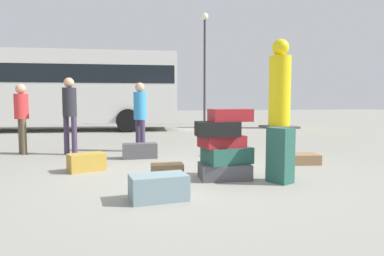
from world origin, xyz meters
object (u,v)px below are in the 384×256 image
at_px(suitcase_brown_foreground_near, 304,159).
at_px(yellow_dummy_statue, 280,89).
at_px(suitcase_slate_white_trunk, 159,187).
at_px(person_bearded_onlooker, 140,111).
at_px(parked_bus, 40,86).
at_px(suitcase_charcoal_upright_blue, 140,151).
at_px(suitcase_maroon_foreground_far, 227,151).
at_px(suitcase_teal_left_side, 280,155).
at_px(suitcase_tan_right_side, 87,162).
at_px(lamp_post, 205,51).
at_px(suitcase_tower, 224,147).
at_px(person_tourist_with_camera, 70,109).
at_px(suitcase_brown_behind_tower, 167,169).
at_px(person_passerby_in_red, 22,112).

relative_size(suitcase_brown_foreground_near, yellow_dummy_statue, 0.13).
height_order(suitcase_slate_white_trunk, person_bearded_onlooker, person_bearded_onlooker).
distance_m(suitcase_brown_foreground_near, parked_bus, 11.23).
bearing_deg(suitcase_charcoal_upright_blue, suitcase_maroon_foreground_far, -6.26).
distance_m(suitcase_slate_white_trunk, person_bearded_onlooker, 4.14).
relative_size(suitcase_slate_white_trunk, parked_bus, 0.06).
distance_m(suitcase_brown_foreground_near, suitcase_slate_white_trunk, 3.45).
relative_size(suitcase_teal_left_side, yellow_dummy_statue, 0.20).
relative_size(yellow_dummy_statue, parked_bus, 0.35).
distance_m(suitcase_tan_right_side, suitcase_brown_foreground_near, 3.97).
relative_size(suitcase_slate_white_trunk, lamp_post, 0.12).
bearing_deg(suitcase_charcoal_upright_blue, parked_bus, 114.01).
xyz_separation_m(suitcase_tower, suitcase_teal_left_side, (0.70, -0.44, -0.08)).
bearing_deg(lamp_post, person_tourist_with_camera, -123.10).
bearing_deg(yellow_dummy_statue, suitcase_maroon_foreground_far, -126.43).
bearing_deg(suitcase_brown_behind_tower, parked_bus, 115.46).
bearing_deg(person_bearded_onlooker, suitcase_slate_white_trunk, -25.63).
relative_size(suitcase_maroon_foreground_far, person_tourist_with_camera, 0.34).
distance_m(person_tourist_with_camera, person_passerby_in_red, 1.11).
xyz_separation_m(suitcase_tower, lamp_post, (3.26, 11.91, 3.27)).
distance_m(suitcase_teal_left_side, suitcase_brown_foreground_near, 1.74).
height_order(suitcase_teal_left_side, suitcase_maroon_foreground_far, suitcase_teal_left_side).
bearing_deg(suitcase_charcoal_upright_blue, person_tourist_with_camera, 149.93).
relative_size(suitcase_brown_behind_tower, suitcase_tan_right_side, 0.87).
bearing_deg(person_bearded_onlooker, parked_bus, -176.65).
distance_m(suitcase_charcoal_upright_blue, person_passerby_in_red, 2.89).
distance_m(suitcase_slate_white_trunk, suitcase_charcoal_upright_blue, 3.05).
bearing_deg(suitcase_tower, lamp_post, 74.70).
height_order(suitcase_slate_white_trunk, suitcase_maroon_foreground_far, suitcase_slate_white_trunk).
relative_size(suitcase_tan_right_side, person_passerby_in_red, 0.37).
distance_m(suitcase_brown_behind_tower, lamp_post, 12.70).
bearing_deg(suitcase_brown_foreground_near, suitcase_slate_white_trunk, -141.24).
bearing_deg(suitcase_brown_behind_tower, lamp_post, 75.95).
xyz_separation_m(person_tourist_with_camera, lamp_post, (5.76, 8.83, 2.73)).
distance_m(suitcase_teal_left_side, person_tourist_with_camera, 4.79).
distance_m(suitcase_charcoal_upright_blue, person_tourist_with_camera, 1.90).
height_order(suitcase_tan_right_side, yellow_dummy_statue, yellow_dummy_statue).
distance_m(suitcase_brown_foreground_near, suitcase_maroon_foreground_far, 1.61).
bearing_deg(yellow_dummy_statue, suitcase_charcoal_upright_blue, -136.18).
xyz_separation_m(suitcase_brown_behind_tower, suitcase_charcoal_upright_blue, (-0.26, 1.75, 0.06)).
relative_size(suitcase_brown_foreground_near, suitcase_charcoal_upright_blue, 0.74).
xyz_separation_m(suitcase_teal_left_side, person_bearded_onlooker, (-1.65, 3.64, 0.56)).
xyz_separation_m(person_bearded_onlooker, yellow_dummy_statue, (6.77, 5.59, 0.79)).
relative_size(suitcase_tower, lamp_post, 0.19).
height_order(suitcase_brown_behind_tower, parked_bus, parked_bus).
bearing_deg(suitcase_charcoal_upright_blue, person_passerby_in_red, 155.16).
bearing_deg(person_tourist_with_camera, suitcase_tower, -14.11).
relative_size(person_tourist_with_camera, parked_bus, 0.15).
xyz_separation_m(suitcase_brown_foreground_near, parked_bus, (-6.18, 9.21, 1.74)).
bearing_deg(person_passerby_in_red, suitcase_teal_left_side, 22.55).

